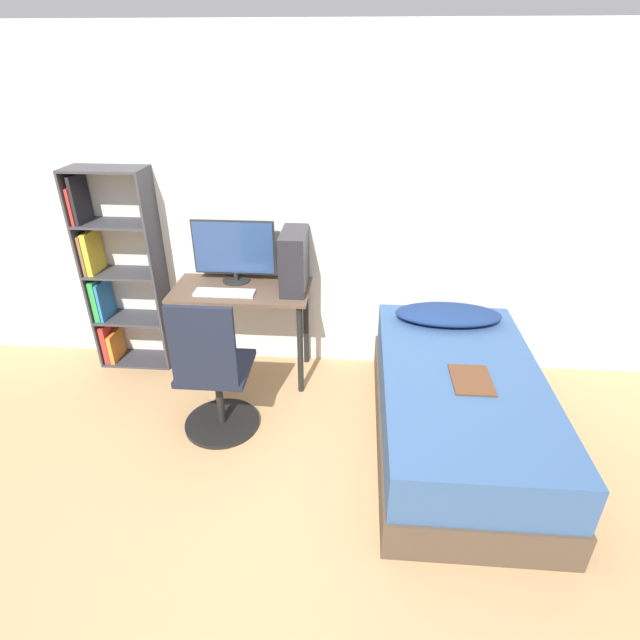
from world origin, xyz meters
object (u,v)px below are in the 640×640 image
(office_chair, at_px, (215,382))
(keyboard, at_px, (225,293))
(monitor, at_px, (234,250))
(bed, at_px, (458,408))
(pc_tower, at_px, (294,261))
(bookshelf, at_px, (114,277))

(office_chair, relative_size, keyboard, 2.34)
(monitor, bearing_deg, bed, -27.14)
(office_chair, height_order, monitor, monitor)
(keyboard, bearing_deg, bed, -19.54)
(keyboard, bearing_deg, monitor, 82.37)
(office_chair, distance_m, monitor, 1.04)
(pc_tower, bearing_deg, bookshelf, 176.80)
(bed, relative_size, pc_tower, 4.30)
(bookshelf, relative_size, pc_tower, 3.64)
(bookshelf, distance_m, bed, 2.74)
(keyboard, xyz_separation_m, pc_tower, (0.50, 0.14, 0.21))
(bed, height_order, pc_tower, pc_tower)
(bookshelf, distance_m, pc_tower, 1.45)
(monitor, xyz_separation_m, keyboard, (-0.03, -0.24, -0.24))
(monitor, relative_size, pc_tower, 1.42)
(bookshelf, relative_size, bed, 0.85)
(bookshelf, distance_m, keyboard, 0.96)
(bed, height_order, monitor, monitor)
(office_chair, xyz_separation_m, pc_tower, (0.45, 0.75, 0.57))
(bookshelf, height_order, bed, bookshelf)
(bookshelf, relative_size, keyboard, 3.63)
(office_chair, height_order, pc_tower, pc_tower)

